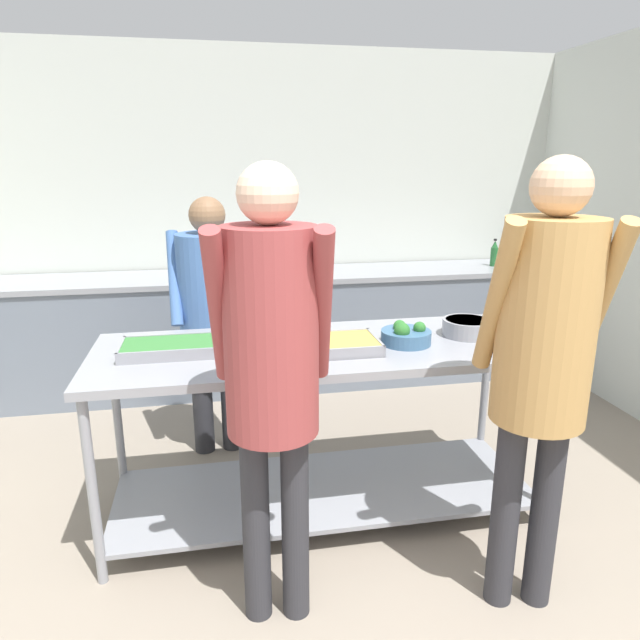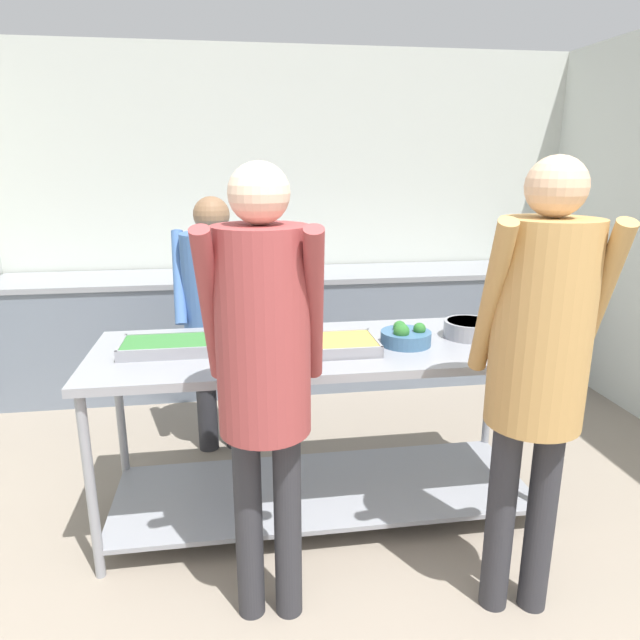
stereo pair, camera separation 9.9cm
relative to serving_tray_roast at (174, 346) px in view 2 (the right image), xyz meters
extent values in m
cube|color=silver|center=(0.80, 2.18, 0.39)|extent=(4.76, 0.06, 2.65)
cube|color=slate|center=(0.80, 1.81, -0.50)|extent=(4.60, 0.62, 0.88)
cube|color=gray|center=(0.80, 1.81, -0.03)|extent=(4.60, 0.65, 0.04)
cube|color=black|center=(0.26, 1.81, -0.03)|extent=(0.50, 0.45, 0.02)
cube|color=gray|center=(0.71, -0.02, -0.05)|extent=(2.20, 0.80, 0.04)
cube|color=gray|center=(0.71, -0.02, -0.82)|extent=(2.12, 0.72, 0.02)
cylinder|color=gray|center=(-0.34, -0.37, -0.50)|extent=(0.04, 0.04, 0.87)
cylinder|color=gray|center=(1.76, -0.37, -0.50)|extent=(0.04, 0.04, 0.87)
cylinder|color=gray|center=(-0.34, 0.33, -0.50)|extent=(0.04, 0.04, 0.87)
cylinder|color=gray|center=(1.76, 0.33, -0.50)|extent=(0.04, 0.04, 0.87)
cube|color=gray|center=(0.00, 0.00, -0.02)|extent=(0.48, 0.27, 0.01)
cube|color=#387A38|center=(0.00, 0.00, 0.01)|extent=(0.46, 0.24, 0.04)
cube|color=gray|center=(0.00, -0.13, 0.00)|extent=(0.48, 0.01, 0.05)
cube|color=gray|center=(0.00, 0.13, 0.00)|extent=(0.48, 0.01, 0.05)
cube|color=gray|center=(-0.24, 0.00, 0.00)|extent=(0.01, 0.27, 0.05)
cube|color=gray|center=(0.24, 0.00, 0.00)|extent=(0.01, 0.27, 0.05)
cylinder|color=white|center=(0.39, 0.08, -0.02)|extent=(0.22, 0.22, 0.01)
cylinder|color=white|center=(0.39, 0.08, -0.01)|extent=(0.22, 0.22, 0.01)
cylinder|color=white|center=(0.39, 0.08, 0.00)|extent=(0.22, 0.22, 0.01)
cylinder|color=white|center=(0.39, 0.08, 0.02)|extent=(0.22, 0.22, 0.01)
cylinder|color=white|center=(0.39, 0.08, 0.03)|extent=(0.21, 0.21, 0.01)
cube|color=gray|center=(0.74, -0.10, -0.02)|extent=(0.42, 0.30, 0.01)
cube|color=gold|center=(0.74, -0.10, 0.01)|extent=(0.39, 0.27, 0.04)
cube|color=gray|center=(0.74, -0.24, 0.00)|extent=(0.42, 0.01, 0.05)
cube|color=gray|center=(0.74, 0.04, 0.00)|extent=(0.42, 0.01, 0.05)
cube|color=gray|center=(0.54, -0.10, 0.00)|extent=(0.01, 0.30, 0.05)
cube|color=gray|center=(0.94, -0.10, 0.00)|extent=(0.01, 0.30, 0.05)
cylinder|color=#3D668C|center=(1.11, -0.07, 0.01)|extent=(0.24, 0.24, 0.07)
sphere|color=#2D702D|center=(1.17, -0.08, 0.06)|extent=(0.06, 0.06, 0.06)
sphere|color=#2D702D|center=(1.08, -0.04, 0.06)|extent=(0.06, 0.06, 0.06)
sphere|color=#2D702D|center=(1.07, -0.11, 0.06)|extent=(0.08, 0.08, 0.08)
cylinder|color=gray|center=(1.46, 0.01, 0.02)|extent=(0.25, 0.25, 0.08)
cylinder|color=beige|center=(1.46, 0.01, 0.05)|extent=(0.22, 0.22, 0.01)
cylinder|color=black|center=(1.66, 0.01, 0.05)|extent=(0.14, 0.02, 0.02)
cylinder|color=#2D2D33|center=(0.31, -0.67, -0.53)|extent=(0.11, 0.11, 0.81)
cylinder|color=#2D2D33|center=(0.46, -0.69, -0.53)|extent=(0.11, 0.11, 0.81)
cylinder|color=#993D3D|center=(0.21, -0.66, 0.34)|extent=(0.11, 0.34, 0.61)
cylinder|color=#993D3D|center=(0.57, -0.71, 0.34)|extent=(0.11, 0.34, 0.61)
cylinder|color=#993D3D|center=(0.39, -0.68, 0.25)|extent=(0.34, 0.34, 0.75)
sphere|color=beige|center=(0.39, -0.68, 0.74)|extent=(0.21, 0.21, 0.21)
cylinder|color=#2D2D33|center=(1.30, -0.78, -0.52)|extent=(0.11, 0.11, 0.83)
cylinder|color=#2D2D33|center=(1.46, -0.81, -0.52)|extent=(0.11, 0.11, 0.83)
cylinder|color=tan|center=(1.20, -0.76, 0.36)|extent=(0.13, 0.34, 0.62)
cylinder|color=tan|center=(1.56, -0.83, 0.36)|extent=(0.13, 0.34, 0.62)
cylinder|color=tan|center=(1.38, -0.79, 0.27)|extent=(0.35, 0.35, 0.76)
sphere|color=tan|center=(1.38, -0.79, 0.76)|extent=(0.21, 0.21, 0.21)
cylinder|color=#2D2D33|center=(0.27, 0.76, -0.58)|extent=(0.12, 0.12, 0.71)
cylinder|color=#2D2D33|center=(0.09, 0.75, -0.58)|extent=(0.12, 0.12, 0.71)
cylinder|color=#4770B2|center=(0.38, 0.77, 0.18)|extent=(0.09, 0.30, 0.54)
cylinder|color=#4770B2|center=(-0.03, 0.75, 0.18)|extent=(0.09, 0.30, 0.54)
cylinder|color=#4770B2|center=(0.18, 0.76, 0.11)|extent=(0.39, 0.39, 0.66)
sphere|color=#8C6647|center=(0.18, 0.76, 0.54)|extent=(0.21, 0.21, 0.21)
cylinder|color=#23602D|center=(2.52, 1.79, 0.06)|extent=(0.06, 0.06, 0.15)
cone|color=#23602D|center=(2.52, 1.79, 0.17)|extent=(0.06, 0.06, 0.06)
cylinder|color=black|center=(2.52, 1.79, 0.21)|extent=(0.03, 0.03, 0.02)
camera|label=1|loc=(0.20, -2.60, 0.84)|focal=32.00mm
camera|label=2|loc=(0.30, -2.62, 0.84)|focal=32.00mm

